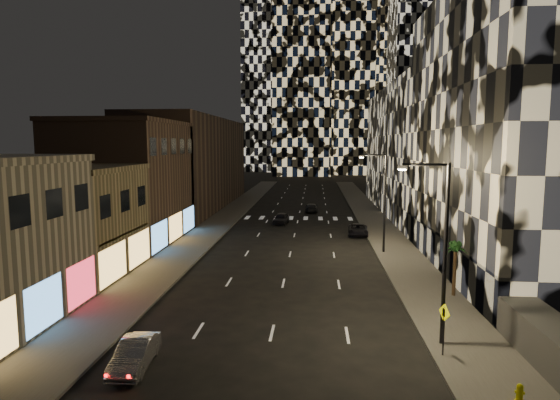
% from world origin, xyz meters
% --- Properties ---
extents(sidewalk_left, '(4.00, 120.00, 0.15)m').
position_xyz_m(sidewalk_left, '(-10.00, 50.00, 0.07)').
color(sidewalk_left, '#47443F').
rests_on(sidewalk_left, ground).
extents(sidewalk_right, '(4.00, 120.00, 0.15)m').
position_xyz_m(sidewalk_right, '(10.00, 50.00, 0.07)').
color(sidewalk_right, '#47443F').
rests_on(sidewalk_right, ground).
extents(curb_left, '(0.20, 120.00, 0.15)m').
position_xyz_m(curb_left, '(-7.90, 50.00, 0.07)').
color(curb_left, '#4C4C47').
rests_on(curb_left, ground).
extents(curb_right, '(0.20, 120.00, 0.15)m').
position_xyz_m(curb_right, '(7.90, 50.00, 0.07)').
color(curb_right, '#4C4C47').
rests_on(curb_right, ground).
extents(retail_tan, '(10.00, 10.00, 8.00)m').
position_xyz_m(retail_tan, '(-17.00, 21.00, 4.00)').
color(retail_tan, '#857450').
rests_on(retail_tan, ground).
extents(retail_brown, '(10.00, 15.00, 12.00)m').
position_xyz_m(retail_brown, '(-17.00, 33.50, 6.00)').
color(retail_brown, '#4F382C').
rests_on(retail_brown, ground).
extents(retail_filler_left, '(10.00, 40.00, 14.00)m').
position_xyz_m(retail_filler_left, '(-17.00, 60.00, 7.00)').
color(retail_filler_left, '#4F382C').
rests_on(retail_filler_left, ground).
extents(midrise_right, '(16.00, 25.00, 22.00)m').
position_xyz_m(midrise_right, '(20.00, 24.50, 11.00)').
color(midrise_right, '#232326').
rests_on(midrise_right, ground).
extents(midrise_base, '(0.60, 25.00, 3.00)m').
position_xyz_m(midrise_base, '(12.30, 24.50, 1.50)').
color(midrise_base, '#383838').
rests_on(midrise_base, ground).
extents(plinth_right, '(2.00, 8.00, 2.00)m').
position_xyz_m(plinth_right, '(13.00, 8.00, 1.00)').
color(plinth_right, '#383838').
rests_on(plinth_right, ground).
extents(midrise_filler_right, '(16.00, 40.00, 18.00)m').
position_xyz_m(midrise_filler_right, '(20.00, 57.00, 9.00)').
color(midrise_filler_right, '#232326').
rests_on(midrise_filler_right, ground).
extents(tower_right_mid, '(20.00, 20.00, 100.00)m').
position_xyz_m(tower_right_mid, '(35.00, 135.00, 50.00)').
color(tower_right_mid, black).
rests_on(tower_right_mid, ground).
extents(tower_left_back, '(24.00, 24.00, 120.00)m').
position_xyz_m(tower_left_back, '(-12.00, 165.00, 60.00)').
color(tower_left_back, black).
rests_on(tower_left_back, ground).
extents(tower_center_low, '(18.00, 18.00, 95.00)m').
position_xyz_m(tower_center_low, '(-2.00, 140.00, 47.50)').
color(tower_center_low, black).
rests_on(tower_center_low, ground).
extents(streetlight_near, '(2.55, 0.25, 9.00)m').
position_xyz_m(streetlight_near, '(8.35, 10.00, 5.35)').
color(streetlight_near, black).
rests_on(streetlight_near, sidewalk_right).
extents(streetlight_far, '(2.55, 0.25, 9.00)m').
position_xyz_m(streetlight_far, '(8.35, 30.00, 5.35)').
color(streetlight_far, black).
rests_on(streetlight_far, sidewalk_right).
extents(car_silver_parked, '(1.57, 3.93, 1.27)m').
position_xyz_m(car_silver_parked, '(-5.80, 6.64, 0.64)').
color(car_silver_parked, '#ACABB0').
rests_on(car_silver_parked, ground).
extents(car_dark_midlane, '(2.13, 4.26, 1.39)m').
position_xyz_m(car_dark_midlane, '(-2.01, 45.18, 0.70)').
color(car_dark_midlane, black).
rests_on(car_dark_midlane, ground).
extents(car_dark_oncoming, '(1.82, 4.33, 1.25)m').
position_xyz_m(car_dark_oncoming, '(1.74, 55.99, 0.62)').
color(car_dark_oncoming, black).
rests_on(car_dark_oncoming, ground).
extents(car_dark_rightlane, '(2.37, 4.64, 1.25)m').
position_xyz_m(car_dark_rightlane, '(7.00, 38.40, 0.63)').
color(car_dark_rightlane, black).
rests_on(car_dark_rightlane, ground).
extents(fire_hydrant, '(0.37, 0.35, 0.74)m').
position_xyz_m(fire_hydrant, '(10.16, 4.75, 0.50)').
color(fire_hydrant, yellow).
rests_on(fire_hydrant, sidewalk_right).
extents(ped_sign, '(0.30, 0.80, 2.49)m').
position_xyz_m(ped_sign, '(8.30, 8.65, 1.83)').
color(ped_sign, black).
rests_on(ped_sign, sidewalk_right).
extents(palm_tree, '(1.84, 1.81, 3.61)m').
position_xyz_m(palm_tree, '(11.38, 17.68, 3.13)').
color(palm_tree, '#47331E').
rests_on(palm_tree, sidewalk_right).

